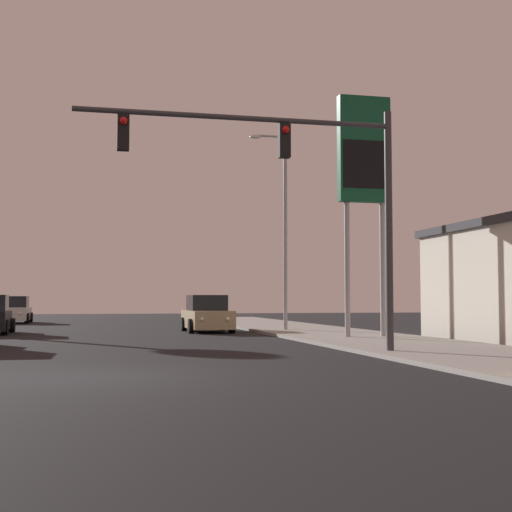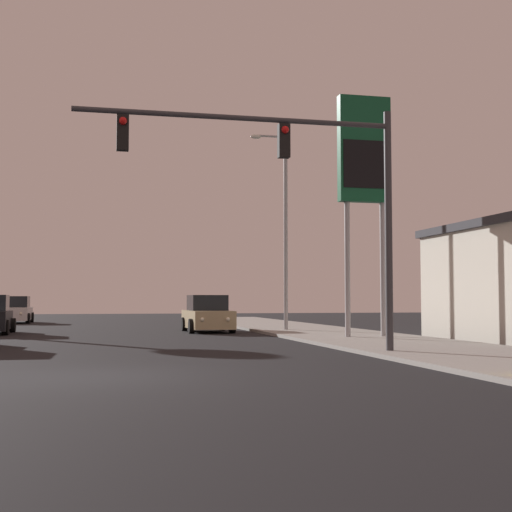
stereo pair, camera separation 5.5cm
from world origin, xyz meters
name	(u,v)px [view 1 (the left image)]	position (x,y,z in m)	size (l,w,h in m)	color
ground_plane	(96,377)	(0.00, 0.00, 0.00)	(120.00, 120.00, 0.00)	black
sidewalk_right	(366,339)	(9.50, 10.00, 0.06)	(5.00, 60.00, 0.12)	gray
car_white	(14,311)	(-4.97, 32.85, 0.76)	(2.04, 4.31, 1.68)	silver
car_tan	(207,315)	(4.97, 18.11, 0.76)	(2.04, 4.33, 1.68)	tan
traffic_light_mast	(300,175)	(5.23, 3.76, 4.79)	(8.48, 0.36, 6.50)	#38383D
street_lamp	(282,220)	(8.30, 17.16, 5.12)	(1.74, 0.24, 9.00)	#99999E
gas_station_sign	(364,163)	(9.76, 10.70, 6.62)	(2.00, 0.42, 9.00)	#99999E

